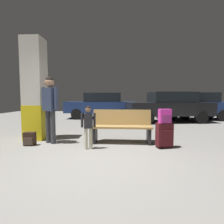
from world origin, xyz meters
TOP-DOWN VIEW (x-y plane):
  - ground_plane at (0.00, 4.00)m, footprint 18.00×18.00m
  - structural_pillar at (-2.02, 1.87)m, footprint 0.57×0.57m
  - bench at (0.50, 1.55)m, footprint 1.62×0.57m
  - suitcase at (1.53, 1.06)m, footprint 0.42×0.31m
  - backpack_bright at (1.53, 1.06)m, footprint 0.30×0.23m
  - child at (-0.29, 0.88)m, footprint 0.34×0.20m
  - adult at (-1.40, 1.40)m, footprint 0.54×0.36m
  - backpack_dark_floor at (-1.85, 1.14)m, footprint 0.28×0.20m
  - parked_car_near at (2.93, 5.95)m, footprint 4.30×2.25m
  - parked_car_side at (4.62, 7.17)m, footprint 4.21×2.03m
  - parked_car_far at (-0.69, 7.50)m, footprint 4.12×1.84m

SIDE VIEW (x-z plane):
  - ground_plane at x=0.00m, z-range -0.10..0.00m
  - backpack_dark_floor at x=-1.85m, z-range 0.00..0.34m
  - suitcase at x=1.53m, z-range 0.02..0.62m
  - bench at x=0.50m, z-range 0.00..0.88m
  - child at x=-0.29m, z-range 0.12..1.14m
  - backpack_bright at x=1.53m, z-range 0.60..0.94m
  - parked_car_near at x=2.93m, z-range 0.05..1.56m
  - parked_car_side at x=4.62m, z-range 0.05..1.56m
  - parked_car_far at x=-0.69m, z-range 0.05..1.56m
  - adult at x=-1.40m, z-range 0.21..1.97m
  - structural_pillar at x=-2.02m, z-range -0.01..2.90m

